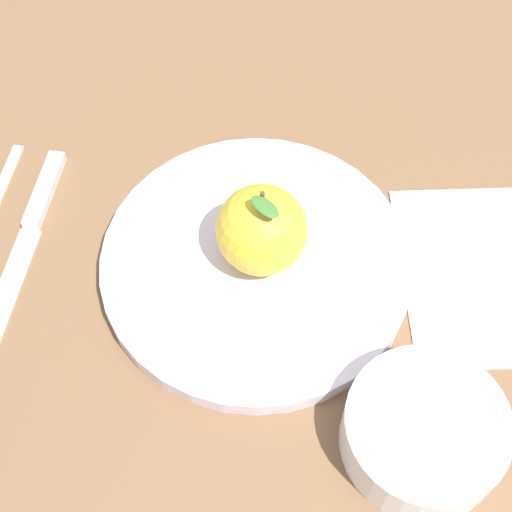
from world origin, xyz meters
name	(u,v)px	position (x,y,z in m)	size (l,w,h in m)	color
ground_plane	(213,263)	(0.00, 0.00, 0.00)	(2.40, 2.40, 0.00)	brown
dinner_plate	(256,263)	(0.01, 0.03, 0.01)	(0.25, 0.25, 0.02)	silver
apple	(262,230)	(0.01, 0.04, 0.05)	(0.07, 0.07, 0.08)	gold
side_bowl	(425,430)	(0.18, 0.12, 0.03)	(0.11, 0.11, 0.04)	white
knife	(31,228)	(-0.06, -0.14, 0.00)	(0.18, 0.08, 0.01)	silver
linen_napkin	(482,273)	(0.05, 0.21, 0.00)	(0.13, 0.17, 0.00)	beige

